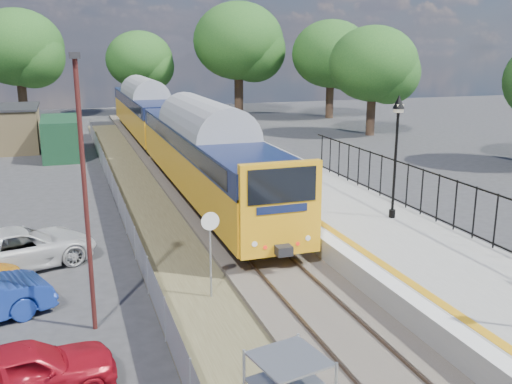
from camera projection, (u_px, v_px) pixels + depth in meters
name	position (u px, v px, depth m)	size (l,w,h in m)	color
ground	(335.00, 334.00, 14.67)	(120.00, 120.00, 0.00)	#2D2D30
track_bed	(220.00, 225.00, 23.38)	(5.90, 80.00, 0.29)	#473F38
platform	(341.00, 217.00, 23.20)	(5.00, 70.00, 0.90)	gray
platform_edge	(295.00, 211.00, 22.45)	(0.90, 70.00, 0.01)	silver
victorian_lamp_north	(397.00, 128.00, 20.75)	(0.44, 0.44, 4.60)	black
palisade_fence	(490.00, 218.00, 18.29)	(0.12, 26.00, 2.00)	black
wire_fence	(121.00, 206.00, 24.25)	(0.06, 52.00, 1.20)	#999EA3
tree_line	(147.00, 53.00, 52.05)	(56.80, 43.80, 11.88)	#332319
train	(167.00, 125.00, 36.48)	(2.82, 40.83, 3.51)	orange
speed_sign	(210.00, 241.00, 16.27)	(0.53, 0.11, 2.65)	#999EA3
carpark_lamp	(84.00, 179.00, 13.95)	(0.25, 0.50, 7.05)	#451A17
car_red	(22.00, 373.00, 11.73)	(1.53, 3.79, 1.29)	#A60F1D
car_white	(20.00, 248.00, 18.92)	(2.26, 4.90, 1.36)	silver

